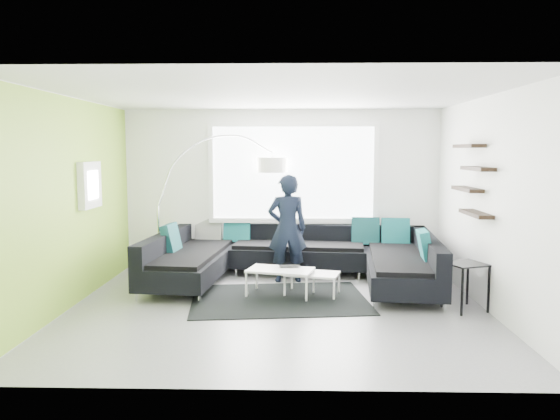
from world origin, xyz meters
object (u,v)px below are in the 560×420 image
object	(u,v)px
arc_lamp	(158,206)
person	(287,228)
side_table	(465,287)
sectional_sofa	(294,259)
coffee_table	(296,282)
laptop	(290,267)

from	to	relation	value
arc_lamp	person	bearing A→B (deg)	-17.49
person	side_table	bearing A→B (deg)	139.30
sectional_sofa	side_table	distance (m)	2.59
sectional_sofa	side_table	size ratio (longest dim) A/B	7.20
side_table	person	size ratio (longest dim) A/B	0.37
sectional_sofa	coffee_table	bearing A→B (deg)	-81.33
sectional_sofa	coffee_table	xyz separation A→B (m)	(0.03, -0.61, -0.21)
laptop	sectional_sofa	bearing A→B (deg)	78.75
coffee_table	side_table	bearing A→B (deg)	-2.84
sectional_sofa	side_table	xyz separation A→B (m)	(2.24, -1.29, -0.09)
coffee_table	person	bearing A→B (deg)	113.84
arc_lamp	laptop	size ratio (longest dim) A/B	7.47
laptop	coffee_table	bearing A→B (deg)	-39.89
side_table	laptop	distance (m)	2.43
arc_lamp	side_table	distance (m)	4.91
arc_lamp	side_table	world-z (taller)	arc_lamp
arc_lamp	laptop	bearing A→B (deg)	-35.90
sectional_sofa	arc_lamp	size ratio (longest dim) A/B	1.92
arc_lamp	person	xyz separation A→B (m)	(2.13, -0.27, -0.32)
person	arc_lamp	bearing A→B (deg)	-15.09
sectional_sofa	side_table	bearing A→B (deg)	-24.40
side_table	laptop	xyz separation A→B (m)	(-2.31, 0.75, 0.09)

